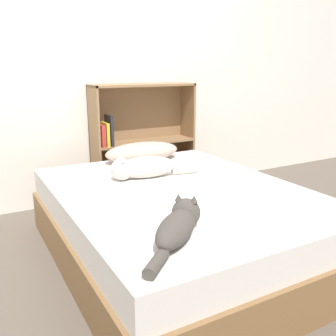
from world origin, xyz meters
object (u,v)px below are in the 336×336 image
(bed, at_px, (179,223))
(pillow, at_px, (142,152))
(bookshelf, at_px, (140,140))
(cat_dark, at_px, (178,225))
(cat_light, at_px, (142,168))

(bed, distance_m, pillow, 0.81)
(pillow, bearing_deg, bed, -98.15)
(bed, height_order, bookshelf, bookshelf)
(pillow, bearing_deg, cat_dark, -108.84)
(bed, distance_m, cat_light, 0.45)
(bed, bearing_deg, bookshelf, 76.40)
(pillow, xyz_separation_m, cat_dark, (-0.45, -1.32, -0.01))
(cat_dark, bearing_deg, bookshelf, 27.48)
(pillow, relative_size, bookshelf, 0.59)
(cat_light, xyz_separation_m, bookshelf, (0.39, 0.87, 0.00))
(bed, distance_m, bookshelf, 1.26)
(cat_light, relative_size, cat_dark, 1.36)
(pillow, bearing_deg, bookshelf, 67.85)
(bed, bearing_deg, cat_light, 107.20)
(cat_light, xyz_separation_m, cat_dark, (-0.24, -0.89, -0.01))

